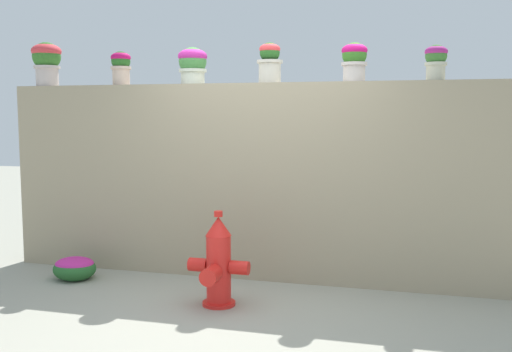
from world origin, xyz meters
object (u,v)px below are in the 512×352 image
at_px(potted_plant_2, 193,63).
at_px(potted_plant_5, 436,59).
at_px(potted_plant_3, 270,61).
at_px(fire_hydrant, 218,264).
at_px(potted_plant_1, 121,65).
at_px(flower_bush_left, 75,267).
at_px(potted_plant_4, 354,59).
at_px(potted_plant_0, 47,60).

height_order(potted_plant_2, potted_plant_5, potted_plant_2).
distance_m(potted_plant_3, fire_hydrant, 2.17).
relative_size(potted_plant_1, flower_bush_left, 0.83).
height_order(potted_plant_2, flower_bush_left, potted_plant_2).
height_order(potted_plant_1, flower_bush_left, potted_plant_1).
relative_size(potted_plant_2, potted_plant_5, 1.16).
bearing_deg(potted_plant_2, potted_plant_1, 179.76).
relative_size(potted_plant_2, potted_plant_4, 1.03).
distance_m(potted_plant_2, fire_hydrant, 2.22).
height_order(potted_plant_2, potted_plant_3, potted_plant_3).
bearing_deg(fire_hydrant, potted_plant_5, 28.75).
bearing_deg(potted_plant_0, potted_plant_5, -0.01).
distance_m(potted_plant_1, flower_bush_left, 2.23).
bearing_deg(potted_plant_2, potted_plant_3, 2.06).
distance_m(fire_hydrant, flower_bush_left, 1.79).
height_order(potted_plant_3, potted_plant_4, potted_plant_3).
height_order(potted_plant_5, fire_hydrant, potted_plant_5).
relative_size(potted_plant_1, fire_hydrant, 0.43).
bearing_deg(potted_plant_0, potted_plant_4, -0.57).
bearing_deg(potted_plant_4, potted_plant_3, 175.33).
xyz_separation_m(potted_plant_0, potted_plant_4, (3.48, -0.03, -0.08)).
relative_size(potted_plant_0, flower_bush_left, 1.11).
xyz_separation_m(potted_plant_4, potted_plant_5, (0.76, 0.03, -0.02)).
relative_size(potted_plant_3, potted_plant_4, 1.09).
xyz_separation_m(potted_plant_1, potted_plant_2, (0.84, -0.00, 0.00)).
bearing_deg(potted_plant_1, potted_plant_3, 0.90).
height_order(potted_plant_0, potted_plant_2, potted_plant_0).
height_order(fire_hydrant, flower_bush_left, fire_hydrant).
distance_m(potted_plant_1, potted_plant_5, 3.31).
bearing_deg(flower_bush_left, potted_plant_4, 11.71).
bearing_deg(potted_plant_0, potted_plant_3, 0.81).
height_order(potted_plant_0, potted_plant_5, potted_plant_0).
height_order(potted_plant_0, potted_plant_1, potted_plant_0).
relative_size(potted_plant_4, potted_plant_5, 1.13).
height_order(potted_plant_0, fire_hydrant, potted_plant_0).
bearing_deg(flower_bush_left, potted_plant_2, 29.48).
distance_m(potted_plant_3, potted_plant_4, 0.87).
bearing_deg(potted_plant_5, potted_plant_2, 179.83).
relative_size(potted_plant_0, potted_plant_1, 1.34).
height_order(potted_plant_3, fire_hydrant, potted_plant_3).
bearing_deg(potted_plant_4, flower_bush_left, -168.29).
relative_size(potted_plant_0, potted_plant_5, 1.48).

